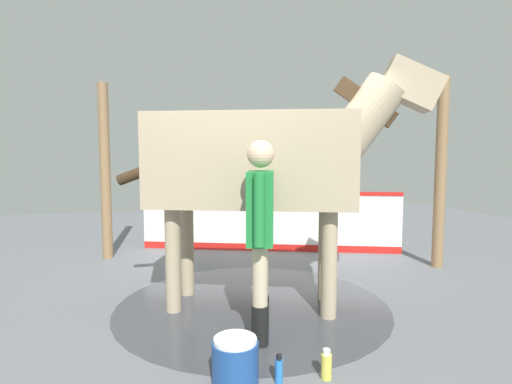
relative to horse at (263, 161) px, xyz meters
name	(u,v)px	position (x,y,z in m)	size (l,w,h in m)	color
ground_plane	(246,299)	(-0.14, 0.26, -1.59)	(16.00, 16.00, 0.02)	slate
wet_patch	(252,305)	(-0.10, 0.03, -1.57)	(2.95, 2.95, 0.00)	#42444C
barrier_wall	(269,223)	(0.71, 2.48, -1.10)	(4.25, 1.48, 1.04)	white
roof_post_near	(440,173)	(2.89, 0.95, -0.19)	(0.16, 0.16, 2.77)	olive
roof_post_far	(105,172)	(-1.95, 2.56, -0.19)	(0.16, 0.16, 2.77)	olive
horse	(263,161)	(0.00, 0.00, 0.00)	(3.32, 1.57, 2.62)	tan
handler	(261,225)	(-0.21, -0.79, -0.55)	(0.35, 0.68, 1.76)	black
wash_bucket	(235,361)	(-0.54, -1.43, -1.41)	(0.34, 0.34, 0.33)	#1E478C
bottle_shampoo	(326,365)	(0.12, -1.52, -1.47)	(0.08, 0.08, 0.22)	#D8CC4C
bottle_spray	(279,370)	(-0.24, -1.50, -1.48)	(0.06, 0.06, 0.22)	blue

